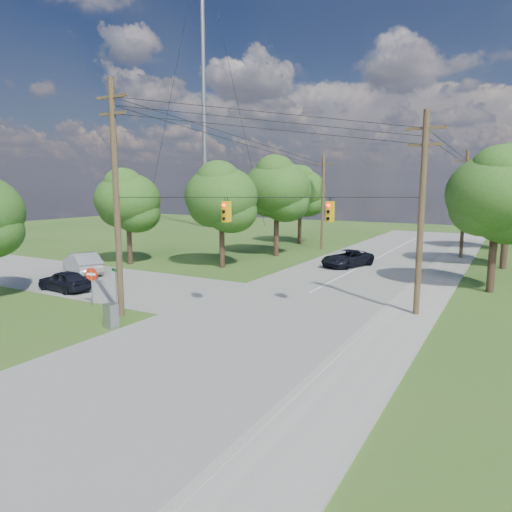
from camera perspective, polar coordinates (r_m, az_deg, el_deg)
The scene contains 24 objects.
ground at distance 21.96m, azimuth -8.70°, elevation -9.30°, with size 140.00×140.00×0.00m, color #2E541C.
main_road at distance 24.95m, azimuth 2.15°, elevation -6.96°, with size 10.00×100.00×0.03m, color gray.
cross_road at distance 42.09m, azimuth -27.54°, elevation -1.49°, with size 48.00×9.00×0.03m, color gray.
sidewalk_east at distance 22.78m, azimuth 17.46°, elevation -8.79°, with size 2.60×100.00×0.12m, color #A3A198.
pole_sw at distance 24.32m, azimuth -17.07°, elevation 7.10°, with size 2.00×0.32×12.00m.
pole_ne at distance 24.72m, azimuth 19.98°, elevation 5.21°, with size 2.00×0.32×10.50m.
pole_north_e at distance 46.55m, azimuth 24.59°, elevation 5.94°, with size 2.00×0.32×10.00m.
pole_north_w at distance 49.75m, azimuth 8.35°, elevation 6.76°, with size 2.00×0.32×10.00m.
power_lines at distance 30.26m, azimuth 7.25°, elevation 13.20°, with size 13.93×29.62×4.93m.
traffic_signals at distance 23.29m, azimuth 2.79°, elevation 5.61°, with size 4.91×3.27×1.05m.
radio_mast at distance 78.50m, azimuth -6.57°, elevation 20.24°, with size 0.70×0.70×45.00m, color gray.
tree_w_near at distance 37.75m, azimuth -4.35°, elevation 7.44°, with size 6.00×6.00×8.40m.
tree_w_mid at distance 44.14m, azimuth 2.60°, elevation 8.49°, with size 6.40×6.40×9.22m.
tree_w_far at distance 54.03m, azimuth 5.55°, elevation 8.15°, with size 6.00×6.00×8.73m.
tree_e_near at distance 32.36m, azimuth 27.94°, elevation 6.82°, with size 6.20×6.20×8.81m.
tree_e_mid at distance 42.34m, azimuth 29.13°, elevation 7.84°, with size 6.60×6.60×9.64m.
tree_e_far at distance 54.36m, azimuth 28.16°, elevation 6.82°, with size 5.80×5.80×8.32m.
tree_cross_n at distance 40.94m, azimuth -15.74°, elevation 6.77°, with size 5.60×5.60×7.91m.
car_cross_dark at distance 32.08m, azimuth -22.86°, elevation -2.84°, with size 1.59×3.96×1.35m, color black.
car_cross_silver at distance 37.72m, azimuth -20.88°, elevation -0.82°, with size 1.79×5.12×1.69m, color #ACAFB3.
car_main_north at distance 39.28m, azimuth 11.32°, elevation -0.28°, with size 2.31×5.02×1.40m, color black.
control_cabinet at distance 23.17m, azimuth -17.66°, elevation -7.13°, with size 0.66×0.47×1.19m, color gray.
do_not_enter_sign at distance 27.32m, azimuth -19.86°, elevation -2.61°, with size 0.72×0.26×2.23m.
street_name_sign at distance 25.94m, azimuth -17.09°, elevation -3.29°, with size 0.70×0.16×2.36m.
Camera 1 is at (13.03, -16.34, 6.76)m, focal length 32.00 mm.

